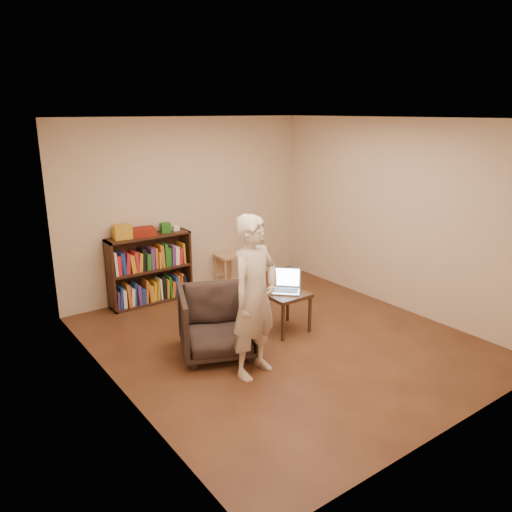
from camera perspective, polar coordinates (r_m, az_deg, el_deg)
floor at (r=6.16m, az=2.86°, el=-9.51°), size 4.50×4.50×0.00m
ceiling at (r=5.55m, az=3.25°, el=15.44°), size 4.50×4.50×0.00m
wall_back at (r=7.56m, az=-7.79°, el=5.63°), size 4.00×0.00×4.00m
wall_left at (r=4.76m, az=-16.03°, el=-1.22°), size 0.00×4.50×4.50m
wall_right at (r=7.12m, az=15.71°, el=4.52°), size 0.00×4.50×4.50m
bookshelf at (r=7.32m, az=-12.02°, el=-1.89°), size 1.20×0.30×1.00m
box_yellow at (r=7.01m, az=-15.03°, el=2.69°), size 0.25×0.19×0.19m
red_cloth at (r=7.13m, az=-12.80°, el=2.72°), size 0.37×0.30×0.11m
box_green at (r=7.27m, az=-10.32°, el=3.21°), size 0.16×0.16×0.13m
box_white at (r=7.36m, az=-9.20°, el=3.18°), size 0.09×0.09×0.07m
stool at (r=7.86m, az=-3.22°, el=-0.51°), size 0.35×0.35×0.51m
armchair at (r=5.69m, az=-4.40°, el=-7.56°), size 1.09×1.10×0.77m
side_table at (r=6.25m, az=3.42°, el=-4.93°), size 0.50×0.50×0.51m
laptop at (r=6.26m, az=3.38°, el=-3.43°), size 0.47×0.47×0.28m
person at (r=5.09m, az=-0.14°, el=-4.73°), size 0.71×0.56×1.71m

